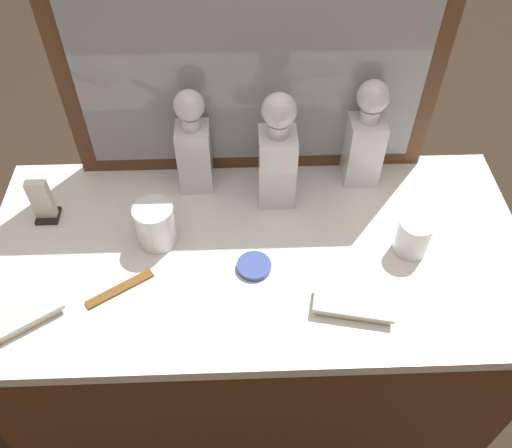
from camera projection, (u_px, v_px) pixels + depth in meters
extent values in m
plane|color=#2D2319|center=(256.00, 407.00, 1.80)|extent=(6.00, 6.00, 0.00)
cube|color=brown|center=(256.00, 347.00, 1.49)|extent=(1.14, 0.56, 0.82)
cube|color=white|center=(256.00, 253.00, 1.18)|extent=(1.18, 0.57, 0.03)
cube|color=brown|center=(251.00, 65.00, 1.14)|extent=(0.83, 0.03, 0.56)
cube|color=gray|center=(252.00, 69.00, 1.13)|extent=(0.75, 0.01, 0.48)
cube|color=white|center=(195.00, 157.00, 1.24)|extent=(0.08, 0.08, 0.17)
cube|color=#9E5619|center=(195.00, 163.00, 1.25)|extent=(0.06, 0.06, 0.13)
cylinder|color=white|center=(191.00, 123.00, 1.16)|extent=(0.04, 0.04, 0.03)
sphere|color=white|center=(189.00, 105.00, 1.13)|extent=(0.07, 0.07, 0.07)
cube|color=white|center=(363.00, 150.00, 1.25)|extent=(0.08, 0.08, 0.17)
cube|color=#9E5619|center=(361.00, 159.00, 1.28)|extent=(0.07, 0.07, 0.11)
cylinder|color=white|center=(370.00, 115.00, 1.18)|extent=(0.04, 0.04, 0.03)
sphere|color=white|center=(373.00, 96.00, 1.14)|extent=(0.07, 0.07, 0.07)
cube|color=white|center=(277.00, 168.00, 1.20)|extent=(0.08, 0.08, 0.19)
cube|color=#9E5619|center=(277.00, 175.00, 1.22)|extent=(0.07, 0.07, 0.14)
cylinder|color=white|center=(278.00, 129.00, 1.12)|extent=(0.05, 0.05, 0.03)
sphere|color=white|center=(279.00, 110.00, 1.08)|extent=(0.07, 0.07, 0.07)
cylinder|color=white|center=(413.00, 236.00, 1.13)|extent=(0.07, 0.07, 0.09)
cylinder|color=silver|center=(410.00, 247.00, 1.16)|extent=(0.07, 0.07, 0.01)
cylinder|color=white|center=(155.00, 225.00, 1.15)|extent=(0.09, 0.09, 0.10)
cylinder|color=silver|center=(158.00, 238.00, 1.18)|extent=(0.08, 0.08, 0.01)
cube|color=#B7A88C|center=(353.00, 307.00, 1.06)|extent=(0.15, 0.09, 0.01)
cube|color=#B7B5AD|center=(354.00, 303.00, 1.05)|extent=(0.17, 0.09, 0.01)
cube|color=#B7A88C|center=(22.00, 319.00, 1.04)|extent=(0.15, 0.12, 0.01)
cube|color=#B7B5AD|center=(20.00, 315.00, 1.03)|extent=(0.16, 0.14, 0.01)
cylinder|color=#33478C|center=(254.00, 266.00, 1.13)|extent=(0.07, 0.07, 0.01)
cube|color=brown|center=(120.00, 289.00, 1.09)|extent=(0.13, 0.10, 0.01)
cube|color=black|center=(48.00, 216.00, 1.22)|extent=(0.05, 0.05, 0.01)
cube|color=white|center=(42.00, 200.00, 1.19)|extent=(0.05, 0.02, 0.11)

